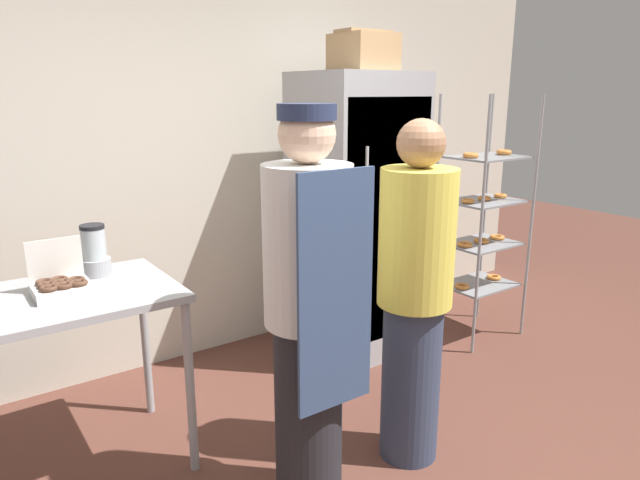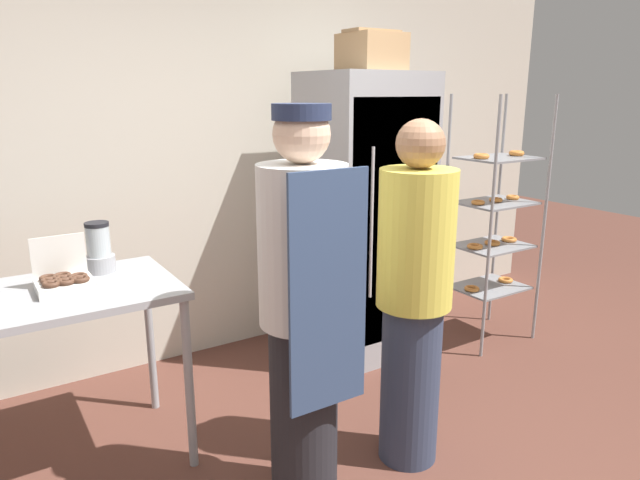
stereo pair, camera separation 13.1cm
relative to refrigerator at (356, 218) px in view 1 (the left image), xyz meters
The scene contains 9 objects.
back_wall 1.17m from the refrigerator, 141.92° to the left, with size 6.40×0.12×2.96m, color beige.
refrigerator is the anchor object (origin of this frame).
baking_rack 0.99m from the refrigerator, 21.11° to the right, with size 0.59×0.45×1.81m.
prep_counter 2.12m from the refrigerator, behind, with size 1.21×0.72×0.92m.
donut_box 2.01m from the refrigerator, behind, with size 0.25×0.20×0.24m.
blender_pitcher 1.78m from the refrigerator, behind, with size 0.15×0.15×0.26m.
cardboard_storage_box 1.10m from the refrigerator, 110.46° to the right, with size 0.34×0.35×0.25m.
person_baker 1.62m from the refrigerator, 136.09° to the right, with size 0.38×0.39×1.78m.
person_customer 1.29m from the refrigerator, 116.21° to the right, with size 0.36×0.36×1.71m.
Camera 1 is at (-1.61, -1.50, 1.83)m, focal length 32.00 mm.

